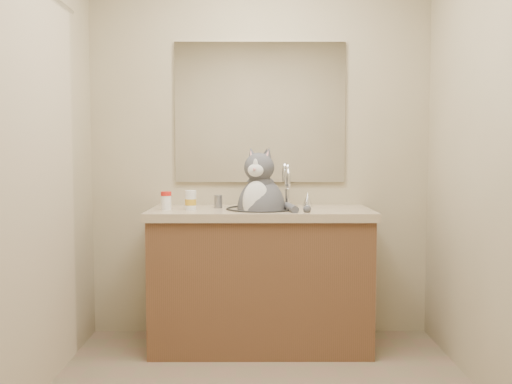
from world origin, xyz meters
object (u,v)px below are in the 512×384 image
grey_canister (218,201)px  pill_bottle_redcap (166,201)px  pill_bottle_orange (191,201)px  cat (261,205)px

grey_canister → pill_bottle_redcap: bearing=-160.3°
grey_canister → pill_bottle_orange: bearing=-143.7°
cat → grey_canister: (-0.26, 0.09, 0.01)m
pill_bottle_orange → grey_canister: 0.20m
pill_bottle_redcap → pill_bottle_orange: size_ratio=0.94×
pill_bottle_orange → grey_canister: pill_bottle_orange is taller
cat → pill_bottle_redcap: bearing=-160.7°
pill_bottle_orange → cat: bearing=3.9°
pill_bottle_redcap → cat: bearing=2.2°
cat → pill_bottle_redcap: cat is taller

